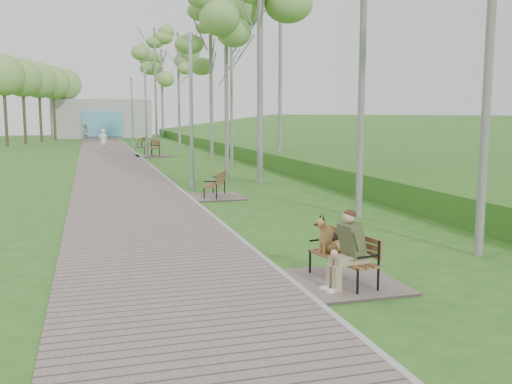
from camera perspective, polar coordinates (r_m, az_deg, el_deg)
ground at (r=12.62m, az=-2.73°, el=-3.87°), size 120.00×120.00×0.00m
walkway at (r=33.62m, az=-14.35°, el=3.29°), size 3.50×67.00×0.04m
kerb at (r=33.73m, az=-11.37°, el=3.40°), size 0.10×67.00×0.05m
embankment at (r=35.40m, az=8.63°, el=3.63°), size 14.00×70.00×1.60m
building_north at (r=63.00m, az=-15.17°, el=7.09°), size 10.00×5.20×4.00m
bench_main at (r=8.71m, az=8.50°, el=-6.76°), size 1.57×1.75×1.37m
bench_second at (r=17.55m, az=-4.14°, el=0.03°), size 1.59×1.77×0.98m
bench_third at (r=35.05m, az=-10.38°, el=3.92°), size 1.96×2.17×1.20m
bench_far at (r=44.55m, az=-11.35°, el=4.64°), size 1.55×1.72×0.95m
lamp_post_near at (r=19.16m, az=-6.47°, el=7.39°), size 0.20×0.20×5.18m
lamp_post_second at (r=33.47m, az=-10.94°, el=7.41°), size 0.20×0.20×5.09m
lamp_post_third at (r=41.09m, az=-12.26°, el=7.39°), size 0.19×0.19×5.02m
pedestrian_near at (r=38.89m, az=-15.03°, el=4.97°), size 0.57×0.37×1.54m
pedestrian_far at (r=54.95m, az=-16.71°, el=5.69°), size 0.77×0.61×1.56m
birch_near_a at (r=21.46m, az=0.41°, el=18.35°), size 2.98×2.98×8.24m
birch_mid_a at (r=22.90m, az=-3.04°, el=17.96°), size 2.60×2.60×8.38m
birch_mid_c at (r=33.35m, az=-4.56°, el=14.84°), size 2.69×2.69×8.44m
birch_far_b at (r=44.39m, az=-10.10°, el=13.79°), size 2.63×2.63×9.21m
birch_far_c at (r=41.42m, az=-7.80°, el=13.51°), size 2.53×2.53×8.51m
birch_distant_b at (r=62.48m, az=-9.42°, el=12.37°), size 2.95×2.95×9.64m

